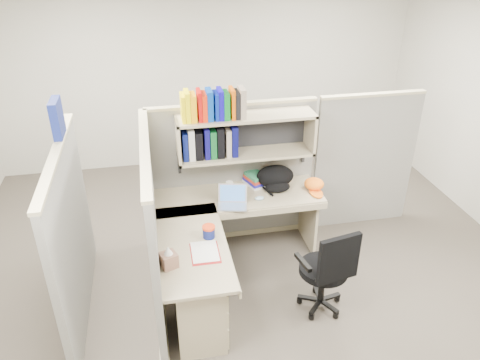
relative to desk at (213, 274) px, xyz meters
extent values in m
plane|color=#332D27|center=(0.41, 0.29, -0.44)|extent=(6.00, 6.00, 0.00)
plane|color=#A9A698|center=(0.41, 3.29, 0.91)|extent=(6.00, 0.00, 6.00)
plane|color=silver|center=(0.41, 0.29, 2.26)|extent=(6.00, 6.00, 0.00)
cube|color=#63635E|center=(0.41, 1.19, 0.36)|extent=(1.80, 0.06, 1.60)
cube|color=tan|center=(0.41, 1.19, 1.18)|extent=(1.80, 0.08, 0.03)
cube|color=#63635E|center=(-0.49, 0.29, 0.36)|extent=(0.06, 1.80, 1.60)
cube|color=tan|center=(-0.49, 0.29, 1.18)|extent=(0.08, 1.80, 0.03)
cube|color=#63635E|center=(-1.19, 0.29, 0.36)|extent=(0.06, 1.80, 1.60)
cube|color=#63635E|center=(1.96, 1.19, 0.36)|extent=(1.20, 0.06, 1.60)
cube|color=navy|center=(-1.19, 0.64, 1.35)|extent=(0.07, 0.27, 0.32)
cube|color=white|center=(-0.46, 0.44, 0.76)|extent=(0.00, 0.21, 0.28)
cube|color=gray|center=(0.51, 0.99, 1.11)|extent=(1.40, 0.34, 0.03)
cube|color=gray|center=(0.51, 0.99, 0.70)|extent=(1.40, 0.34, 0.03)
cube|color=gray|center=(-0.18, 0.99, 0.90)|extent=(0.03, 0.34, 0.44)
cube|color=gray|center=(1.19, 0.99, 0.90)|extent=(0.03, 0.34, 0.44)
cube|color=black|center=(0.51, 1.15, 0.90)|extent=(1.38, 0.01, 0.41)
cube|color=yellow|center=(-0.11, 0.97, 1.25)|extent=(0.03, 0.20, 0.26)
cube|color=#FEEB05|center=(-0.07, 0.97, 1.27)|extent=(0.05, 0.20, 0.29)
cube|color=#FFAA05|center=(-0.02, 0.97, 1.25)|extent=(0.06, 0.20, 0.26)
cube|color=#B10A07|center=(0.05, 0.97, 1.27)|extent=(0.04, 0.20, 0.29)
cube|color=red|center=(0.09, 0.97, 1.25)|extent=(0.05, 0.20, 0.26)
cube|color=#053596|center=(0.14, 0.97, 1.27)|extent=(0.06, 0.20, 0.29)
cube|color=#041E8C|center=(0.21, 0.97, 1.25)|extent=(0.04, 0.20, 0.26)
cube|color=#0D059C|center=(0.25, 0.97, 1.27)|extent=(0.04, 0.20, 0.29)
cube|color=#07691D|center=(0.30, 0.97, 1.25)|extent=(0.06, 0.20, 0.26)
cube|color=#D55205|center=(0.36, 0.97, 1.27)|extent=(0.04, 0.20, 0.29)
cube|color=black|center=(0.41, 0.97, 1.25)|extent=(0.05, 0.20, 0.26)
cube|color=gray|center=(0.46, 0.97, 1.27)|extent=(0.06, 0.20, 0.29)
cube|color=#07104D|center=(-0.11, 1.01, 0.86)|extent=(0.05, 0.24, 0.29)
cube|color=#BBBBBB|center=(-0.05, 1.01, 0.87)|extent=(0.06, 0.24, 0.32)
cube|color=black|center=(0.02, 1.01, 0.86)|extent=(0.07, 0.24, 0.29)
cube|color=#0A0850|center=(0.10, 1.01, 0.87)|extent=(0.05, 0.24, 0.32)
cube|color=#0A4B1F|center=(0.17, 1.01, 0.86)|extent=(0.06, 0.24, 0.29)
cube|color=black|center=(0.24, 1.01, 0.87)|extent=(0.07, 0.24, 0.32)
cube|color=gray|center=(0.32, 1.01, 0.86)|extent=(0.05, 0.24, 0.29)
cube|color=#060845|center=(0.38, 1.01, 0.87)|extent=(0.06, 0.24, 0.32)
cube|color=gray|center=(0.41, 0.86, 0.28)|extent=(1.74, 0.60, 0.03)
cube|color=gray|center=(-0.16, 0.09, 0.28)|extent=(0.60, 1.34, 0.03)
cube|color=gray|center=(0.41, 0.56, 0.24)|extent=(1.74, 0.02, 0.07)
cube|color=gray|center=(0.14, 0.09, 0.24)|extent=(0.02, 1.34, 0.07)
cube|color=gray|center=(-0.16, -0.26, -0.10)|extent=(0.40, 0.55, 0.68)
cube|color=tan|center=(0.05, -0.26, 0.10)|extent=(0.02, 0.50, 0.16)
cube|color=tan|center=(0.05, -0.26, -0.08)|extent=(0.02, 0.50, 0.16)
cube|color=tan|center=(0.05, -0.26, -0.30)|extent=(0.02, 0.50, 0.22)
cube|color=#B2B2B7|center=(0.06, -0.26, 0.10)|extent=(0.01, 0.12, 0.01)
cube|color=gray|center=(1.21, 0.89, -0.09)|extent=(0.03, 0.55, 0.70)
cylinder|color=navy|center=(0.00, 0.17, 0.34)|extent=(0.11, 0.11, 0.10)
cylinder|color=red|center=(0.00, 0.17, 0.40)|extent=(0.12, 0.12, 0.02)
ellipsoid|color=#9BC1DC|center=(0.60, 0.72, 0.31)|extent=(0.11, 0.09, 0.04)
cylinder|color=silver|center=(0.33, 0.96, 0.35)|extent=(0.10, 0.10, 0.11)
cylinder|color=black|center=(1.00, -0.15, 0.02)|extent=(0.45, 0.45, 0.07)
cube|color=black|center=(1.04, -0.35, 0.28)|extent=(0.39, 0.12, 0.45)
cylinder|color=black|center=(1.00, -0.15, -0.17)|extent=(0.06, 0.06, 0.39)
cylinder|color=black|center=(1.00, -0.15, -0.39)|extent=(0.43, 0.43, 0.10)
cube|color=black|center=(0.78, -0.19, 0.16)|extent=(0.09, 0.26, 0.04)
cube|color=black|center=(1.22, -0.11, 0.16)|extent=(0.09, 0.26, 0.04)
camera|label=1|loc=(-0.41, -3.29, 2.77)|focal=35.00mm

